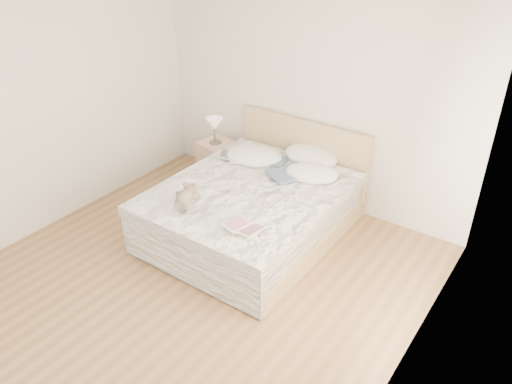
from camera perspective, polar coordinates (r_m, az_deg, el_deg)
floor at (r=4.85m, az=-8.52°, el=-11.07°), size 4.00×4.50×0.00m
wall_back at (r=5.77m, az=6.03°, el=11.56°), size 4.00×0.02×2.70m
wall_left at (r=5.61m, az=-24.92°, el=8.36°), size 0.02×4.50×2.70m
wall_right at (r=3.19m, az=17.04°, el=-6.06°), size 0.02×4.50×2.70m
window at (r=3.38m, az=18.85°, el=-2.10°), size 0.02×1.30×1.10m
bed at (r=5.40m, az=-0.18°, el=-1.90°), size 1.72×2.14×1.00m
nightstand at (r=6.44m, az=-4.27°, el=3.35°), size 0.51×0.47×0.56m
table_lamp at (r=6.23m, az=-4.76°, el=7.60°), size 0.27×0.27×0.33m
pillow_left at (r=5.78m, az=-0.27°, el=4.15°), size 0.78×0.65×0.20m
pillow_middle at (r=5.81m, az=6.29°, el=4.11°), size 0.71×0.53×0.20m
pillow_right at (r=5.43m, az=6.40°, el=2.16°), size 0.66×0.54×0.17m
blouse at (r=5.44m, az=4.11°, el=2.23°), size 0.74×0.75×0.02m
photo_book at (r=5.78m, az=-2.70°, el=4.03°), size 0.43×0.38×0.03m
childrens_book at (r=4.51m, az=-1.36°, el=-4.10°), size 0.38×0.28×0.02m
teddy_bear at (r=4.89m, az=-8.17°, el=-1.21°), size 0.32×0.36×0.16m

